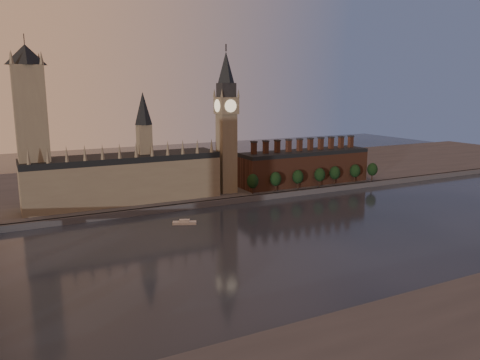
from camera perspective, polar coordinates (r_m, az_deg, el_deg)
name	(u,v)px	position (r m, az deg, el deg)	size (l,w,h in m)	color
ground	(299,241)	(254.71, 7.17, -7.34)	(900.00, 900.00, 0.00)	black
north_bank	(182,180)	(408.66, -7.02, -0.01)	(900.00, 182.00, 4.00)	#4D4D52
palace_of_westminster	(125,176)	(327.32, -13.85, 0.47)	(130.00, 30.30, 74.00)	#786D55
victoria_tower	(31,124)	(314.87, -24.10, 6.30)	(24.00, 24.00, 108.00)	#786D55
big_ben	(226,121)	(343.00, -1.67, 7.19)	(15.00, 15.00, 107.00)	#786D55
chimney_block	(304,167)	(382.86, 7.85, 1.62)	(110.00, 25.00, 37.00)	brown
embankment_tree_0	(253,181)	(342.21, 1.56, -0.14)	(8.60, 8.60, 14.88)	black
embankment_tree_1	(276,179)	(351.48, 4.36, 0.13)	(8.60, 8.60, 14.88)	black
embankment_tree_2	(298,177)	(361.72, 7.08, 0.39)	(8.60, 8.60, 14.88)	black
embankment_tree_3	(320,175)	(372.72, 9.70, 0.63)	(8.60, 8.60, 14.88)	black
embankment_tree_4	(335,173)	(383.35, 11.48, 0.86)	(8.60, 8.60, 14.88)	black
embankment_tree_5	(355,171)	(396.49, 13.85, 1.09)	(8.60, 8.60, 14.88)	black
embankment_tree_6	(372,169)	(407.47, 15.84, 1.26)	(8.60, 8.60, 14.88)	black
river_boat	(184,222)	(284.08, -6.78, -5.15)	(14.54, 9.25, 2.82)	silver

